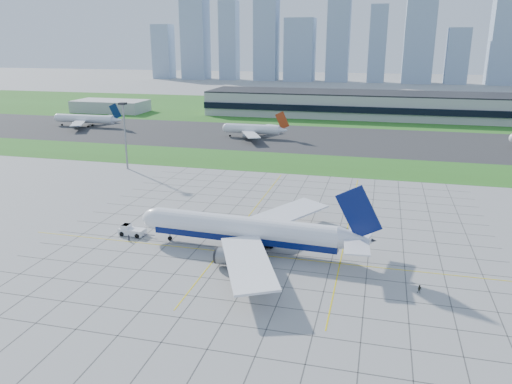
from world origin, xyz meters
TOP-DOWN VIEW (x-y plane):
  - ground at (0.00, 0.00)m, footprint 1400.00×1400.00m
  - grass_median at (0.00, 90.00)m, footprint 700.00×35.00m
  - asphalt_taxiway at (0.00, 145.00)m, footprint 700.00×75.00m
  - grass_far at (0.00, 255.00)m, footprint 700.00×145.00m
  - apron_markings at (0.43, 11.09)m, footprint 120.00×130.00m
  - terminal at (40.00, 229.87)m, footprint 260.00×43.00m
  - service_block at (-160.00, 210.00)m, footprint 50.00×25.00m
  - light_mast at (-70.00, 65.00)m, footprint 2.50×2.50m
  - city_skyline at (-8.71, 520.00)m, footprint 523.00×32.40m
  - airliner at (-4.26, 0.25)m, footprint 58.30×58.96m
  - pushback_tug at (-35.51, 2.24)m, footprint 9.78×3.72m
  - crew_near at (-34.09, -1.67)m, footprint 0.47×0.65m
  - crew_far at (34.42, -11.95)m, footprint 0.96×0.81m
  - distant_jet_0 at (-141.41, 149.93)m, footprint 41.33×42.66m
  - distant_jet_1 at (-38.38, 139.85)m, footprint 32.81×42.66m

SIDE VIEW (x-z plane):
  - ground at x=0.00m, z-range 0.00..0.00m
  - apron_markings at x=0.43m, z-range 0.00..0.03m
  - grass_median at x=0.00m, z-range 0.00..0.04m
  - grass_far at x=0.00m, z-range 0.00..0.04m
  - asphalt_taxiway at x=0.00m, z-range 0.01..0.05m
  - crew_near at x=-34.09m, z-range 0.00..1.67m
  - crew_far at x=34.42m, z-range 0.00..1.76m
  - pushback_tug at x=-35.51m, z-range -0.15..2.55m
  - service_block at x=-160.00m, z-range 0.00..8.00m
  - distant_jet_1 at x=-38.38m, z-range -2.56..11.52m
  - distant_jet_0 at x=-141.41m, z-range -2.55..11.52m
  - airliner at x=-4.26m, z-range -4.15..14.19m
  - terminal at x=40.00m, z-range -0.01..15.79m
  - light_mast at x=-70.00m, z-range 3.38..28.98m
  - city_skyline at x=-8.71m, z-range -20.91..139.09m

